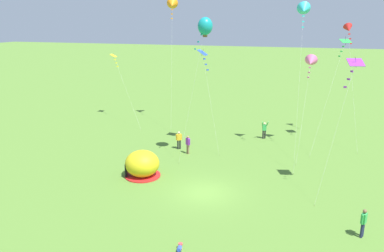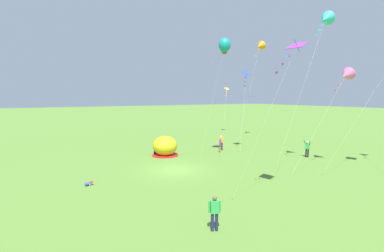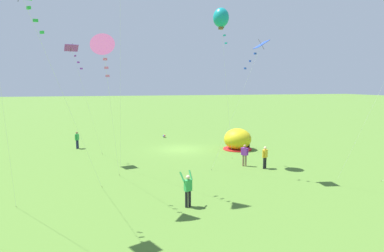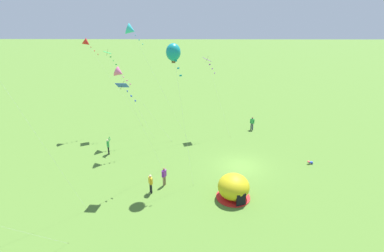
{
  "view_description": "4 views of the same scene",
  "coord_description": "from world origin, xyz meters",
  "px_view_note": "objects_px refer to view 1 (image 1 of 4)",
  "views": [
    {
      "loc": [
        6.28,
        -23.5,
        11.89
      ],
      "look_at": [
        -1.9,
        3.12,
        3.94
      ],
      "focal_mm": 35.0,
      "sensor_mm": 36.0,
      "label": 1
    },
    {
      "loc": [
        19.42,
        -9.36,
        6.29
      ],
      "look_at": [
        1.25,
        0.94,
        3.88
      ],
      "focal_mm": 24.0,
      "sensor_mm": 36.0,
      "label": 2
    },
    {
      "loc": [
        6.01,
        28.55,
        6.37
      ],
      "look_at": [
        -0.26,
        3.6,
        2.81
      ],
      "focal_mm": 28.0,
      "sensor_mm": 36.0,
      "label": 3
    },
    {
      "loc": [
        -26.6,
        4.57,
        14.41
      ],
      "look_at": [
        2.8,
        4.94,
        3.21
      ],
      "focal_mm": 28.0,
      "sensor_mm": 36.0,
      "label": 4
    }
  ],
  "objects_px": {
    "person_near_tent": "(363,222)",
    "kite_green": "(344,44)",
    "kite_blue": "(203,56)",
    "toddler_crawling": "(180,247)",
    "kite_pink": "(311,62)",
    "kite_red": "(348,29)",
    "kite_teal": "(205,26)",
    "person_with_toddler": "(188,144)",
    "kite_yellow": "(115,59)",
    "popup_tent": "(142,164)",
    "person_arms_raised": "(264,129)",
    "kite_cyan": "(304,10)",
    "kite_orange": "(172,4)",
    "person_strolling": "(179,139)",
    "kite_purple": "(354,67)"
  },
  "relations": [
    {
      "from": "person_with_toddler",
      "to": "kite_yellow",
      "type": "height_order",
      "value": "kite_yellow"
    },
    {
      "from": "kite_cyan",
      "to": "person_strolling",
      "type": "bearing_deg",
      "value": -164.33
    },
    {
      "from": "person_near_tent",
      "to": "person_with_toddler",
      "type": "bearing_deg",
      "value": 143.31
    },
    {
      "from": "kite_purple",
      "to": "person_near_tent",
      "type": "bearing_deg",
      "value": -82.44
    },
    {
      "from": "person_strolling",
      "to": "kite_green",
      "type": "distance_m",
      "value": 17.89
    },
    {
      "from": "kite_red",
      "to": "person_with_toddler",
      "type": "bearing_deg",
      "value": -142.82
    },
    {
      "from": "kite_pink",
      "to": "kite_cyan",
      "type": "bearing_deg",
      "value": -117.33
    },
    {
      "from": "person_strolling",
      "to": "person_arms_raised",
      "type": "height_order",
      "value": "person_arms_raised"
    },
    {
      "from": "toddler_crawling",
      "to": "kite_teal",
      "type": "bearing_deg",
      "value": 99.89
    },
    {
      "from": "toddler_crawling",
      "to": "person_with_toddler",
      "type": "height_order",
      "value": "person_with_toddler"
    },
    {
      "from": "kite_pink",
      "to": "kite_blue",
      "type": "bearing_deg",
      "value": -163.88
    },
    {
      "from": "popup_tent",
      "to": "kite_teal",
      "type": "height_order",
      "value": "kite_teal"
    },
    {
      "from": "kite_blue",
      "to": "person_with_toddler",
      "type": "bearing_deg",
      "value": -100.6
    },
    {
      "from": "kite_cyan",
      "to": "kite_blue",
      "type": "relative_size",
      "value": 1.44
    },
    {
      "from": "toddler_crawling",
      "to": "person_near_tent",
      "type": "height_order",
      "value": "person_near_tent"
    },
    {
      "from": "toddler_crawling",
      "to": "kite_orange",
      "type": "height_order",
      "value": "kite_orange"
    },
    {
      "from": "person_with_toddler",
      "to": "kite_yellow",
      "type": "distance_m",
      "value": 17.5
    },
    {
      "from": "person_strolling",
      "to": "kite_pink",
      "type": "bearing_deg",
      "value": 22.74
    },
    {
      "from": "person_near_tent",
      "to": "kite_green",
      "type": "xyz_separation_m",
      "value": [
        -0.57,
        17.67,
        8.66
      ]
    },
    {
      "from": "toddler_crawling",
      "to": "kite_teal",
      "type": "xyz_separation_m",
      "value": [
        -2.35,
        13.47,
        11.18
      ]
    },
    {
      "from": "person_arms_raised",
      "to": "kite_blue",
      "type": "distance_m",
      "value": 10.13
    },
    {
      "from": "person_arms_raised",
      "to": "kite_blue",
      "type": "relative_size",
      "value": 0.2
    },
    {
      "from": "kite_cyan",
      "to": "kite_pink",
      "type": "bearing_deg",
      "value": 62.67
    },
    {
      "from": "person_arms_raised",
      "to": "kite_pink",
      "type": "height_order",
      "value": "kite_pink"
    },
    {
      "from": "kite_orange",
      "to": "kite_yellow",
      "type": "bearing_deg",
      "value": -178.47
    },
    {
      "from": "kite_red",
      "to": "kite_cyan",
      "type": "xyz_separation_m",
      "value": [
        -4.27,
        -6.26,
        1.69
      ]
    },
    {
      "from": "kite_pink",
      "to": "kite_red",
      "type": "relative_size",
      "value": 0.76
    },
    {
      "from": "toddler_crawling",
      "to": "kite_teal",
      "type": "height_order",
      "value": "kite_teal"
    },
    {
      "from": "person_near_tent",
      "to": "kite_green",
      "type": "bearing_deg",
      "value": 91.86
    },
    {
      "from": "person_with_toddler",
      "to": "kite_red",
      "type": "bearing_deg",
      "value": 37.18
    },
    {
      "from": "person_near_tent",
      "to": "kite_green",
      "type": "relative_size",
      "value": 0.17
    },
    {
      "from": "kite_pink",
      "to": "kite_green",
      "type": "distance_m",
      "value": 3.71
    },
    {
      "from": "kite_cyan",
      "to": "kite_orange",
      "type": "bearing_deg",
      "value": 155.31
    },
    {
      "from": "person_near_tent",
      "to": "kite_pink",
      "type": "height_order",
      "value": "kite_pink"
    },
    {
      "from": "person_with_toddler",
      "to": "kite_orange",
      "type": "xyz_separation_m",
      "value": [
        -5.17,
        10.53,
        12.53
      ]
    },
    {
      "from": "person_strolling",
      "to": "person_near_tent",
      "type": "bearing_deg",
      "value": -36.97
    },
    {
      "from": "toddler_crawling",
      "to": "kite_purple",
      "type": "xyz_separation_m",
      "value": [
        8.67,
        10.19,
        8.74
      ]
    },
    {
      "from": "kite_purple",
      "to": "toddler_crawling",
      "type": "bearing_deg",
      "value": -130.39
    },
    {
      "from": "popup_tent",
      "to": "kite_red",
      "type": "bearing_deg",
      "value": 46.4
    },
    {
      "from": "kite_yellow",
      "to": "person_near_tent",
      "type": "bearing_deg",
      "value": -37.96
    },
    {
      "from": "kite_green",
      "to": "kite_blue",
      "type": "bearing_deg",
      "value": -159.93
    },
    {
      "from": "kite_teal",
      "to": "kite_green",
      "type": "relative_size",
      "value": 1.17
    },
    {
      "from": "popup_tent",
      "to": "person_with_toddler",
      "type": "distance_m",
      "value": 6.19
    },
    {
      "from": "popup_tent",
      "to": "kite_purple",
      "type": "xyz_separation_m",
      "value": [
        14.67,
        1.7,
        7.92
      ]
    },
    {
      "from": "person_arms_raised",
      "to": "kite_cyan",
      "type": "height_order",
      "value": "kite_cyan"
    },
    {
      "from": "kite_purple",
      "to": "kite_blue",
      "type": "relative_size",
      "value": 1.03
    },
    {
      "from": "kite_red",
      "to": "kite_blue",
      "type": "height_order",
      "value": "kite_red"
    },
    {
      "from": "toddler_crawling",
      "to": "kite_red",
      "type": "distance_m",
      "value": 28.42
    },
    {
      "from": "kite_teal",
      "to": "kite_orange",
      "type": "xyz_separation_m",
      "value": [
        -6.95,
        11.44,
        2.13
      ]
    },
    {
      "from": "person_with_toddler",
      "to": "kite_pink",
      "type": "bearing_deg",
      "value": 29.69
    }
  ]
}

